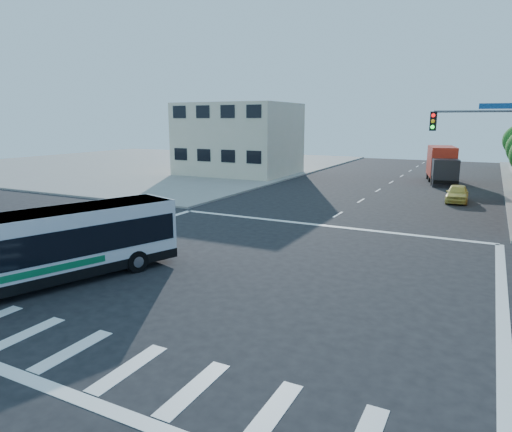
% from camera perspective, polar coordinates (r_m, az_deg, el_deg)
% --- Properties ---
extents(ground, '(120.00, 120.00, 0.00)m').
position_cam_1_polar(ground, '(19.10, -1.44, -6.91)').
color(ground, black).
rests_on(ground, ground).
extents(sidewalk_nw, '(50.00, 50.00, 0.15)m').
position_cam_1_polar(sidewalk_nw, '(67.32, -13.55, 6.40)').
color(sidewalk_nw, gray).
rests_on(sidewalk_nw, ground).
extents(building_west, '(12.06, 10.06, 8.00)m').
position_cam_1_polar(building_west, '(52.60, -2.17, 9.56)').
color(building_west, beige).
rests_on(building_west, ground).
extents(signal_mast_ne, '(7.91, 1.13, 8.07)m').
position_cam_1_polar(signal_mast_ne, '(26.52, 28.28, 7.96)').
color(signal_mast_ne, slate).
rests_on(signal_mast_ne, ground).
extents(transit_bus, '(5.63, 10.74, 3.14)m').
position_cam_1_polar(transit_bus, '(18.84, -25.47, -3.49)').
color(transit_bus, black).
rests_on(transit_bus, ground).
extents(box_truck, '(3.75, 8.16, 3.54)m').
position_cam_1_polar(box_truck, '(49.41, 22.23, 5.88)').
color(box_truck, '#232428').
rests_on(box_truck, ground).
extents(parked_car, '(1.68, 3.94, 1.33)m').
position_cam_1_polar(parked_car, '(38.14, 23.84, 2.60)').
color(parked_car, '#E0CE54').
rests_on(parked_car, ground).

